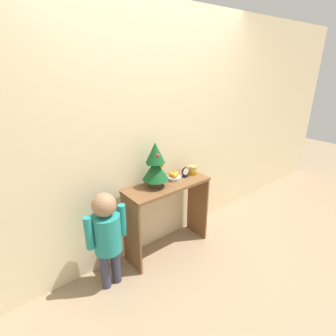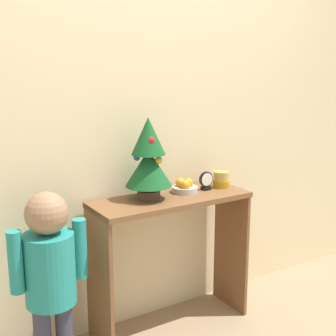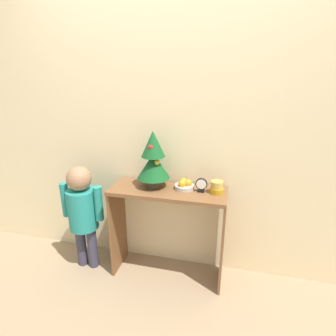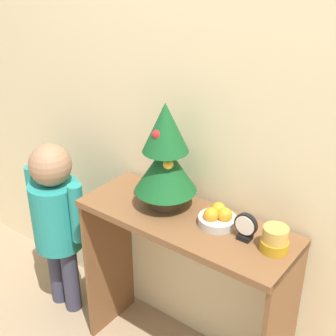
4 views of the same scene
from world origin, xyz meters
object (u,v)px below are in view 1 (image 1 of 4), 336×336
(singing_bowl, at_px, (193,170))
(fruit_bowl, at_px, (174,177))
(desk_clock, at_px, (185,172))
(mini_tree, at_px, (155,165))
(child_figure, at_px, (107,232))

(singing_bowl, bearing_deg, fruit_bowl, 174.99)
(desk_clock, bearing_deg, mini_tree, 177.86)
(fruit_bowl, distance_m, desk_clock, 0.14)
(fruit_bowl, bearing_deg, mini_tree, -177.19)
(fruit_bowl, xyz_separation_m, desk_clock, (0.14, -0.03, 0.02))
(singing_bowl, bearing_deg, child_figure, -175.27)
(singing_bowl, distance_m, desk_clock, 0.12)
(singing_bowl, height_order, child_figure, child_figure)
(singing_bowl, bearing_deg, mini_tree, 178.86)
(mini_tree, height_order, child_figure, mini_tree)
(fruit_bowl, height_order, desk_clock, desk_clock)
(fruit_bowl, xyz_separation_m, child_figure, (-0.86, -0.11, -0.25))
(mini_tree, distance_m, fruit_bowl, 0.32)
(mini_tree, height_order, fruit_bowl, mini_tree)
(singing_bowl, relative_size, desk_clock, 0.93)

